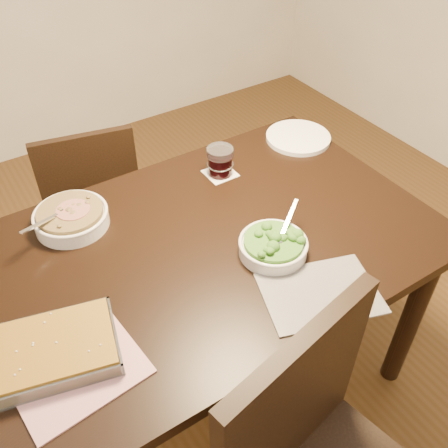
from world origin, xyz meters
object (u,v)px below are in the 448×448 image
(wine_tumbler, at_px, (220,161))
(table, at_px, (206,265))
(broccoli_bowl, at_px, (273,246))
(chair_far, at_px, (92,197))
(baking_dish, at_px, (56,350))
(stew_bowl, at_px, (71,217))
(dinner_plate, at_px, (298,137))

(wine_tumbler, bearing_deg, table, -129.96)
(broccoli_bowl, relative_size, chair_far, 0.26)
(broccoli_bowl, relative_size, baking_dish, 0.63)
(stew_bowl, distance_m, baking_dish, 0.48)
(baking_dish, relative_size, wine_tumbler, 3.30)
(table, distance_m, broccoli_bowl, 0.24)
(table, xyz_separation_m, chair_far, (-0.10, 0.77, -0.20))
(broccoli_bowl, distance_m, baking_dish, 0.64)
(dinner_plate, distance_m, chair_far, 0.90)
(table, xyz_separation_m, stew_bowl, (-0.30, 0.29, 0.13))
(chair_far, bearing_deg, dinner_plate, 157.84)
(stew_bowl, bearing_deg, dinner_plate, 0.38)
(table, relative_size, stew_bowl, 5.92)
(baking_dish, bearing_deg, dinner_plate, 36.04)
(table, bearing_deg, baking_dish, -163.88)
(stew_bowl, height_order, chair_far, stew_bowl)
(table, distance_m, wine_tumbler, 0.38)
(table, relative_size, broccoli_bowl, 6.64)
(stew_bowl, height_order, broccoli_bowl, stew_bowl)
(stew_bowl, distance_m, broccoli_bowl, 0.62)
(dinner_plate, height_order, chair_far, chair_far)
(baking_dish, height_order, chair_far, chair_far)
(baking_dish, xyz_separation_m, chair_far, (0.40, 0.92, -0.32))
(baking_dish, bearing_deg, stew_bowl, 79.73)
(broccoli_bowl, distance_m, dinner_plate, 0.63)
(broccoli_bowl, bearing_deg, dinner_plate, 44.01)
(wine_tumbler, height_order, chair_far, wine_tumbler)
(table, bearing_deg, broccoli_bowl, -44.72)
(stew_bowl, height_order, baking_dish, stew_bowl)
(wine_tumbler, relative_size, dinner_plate, 0.41)
(table, xyz_separation_m, dinner_plate, (0.60, 0.30, 0.10))
(table, relative_size, chair_far, 1.72)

